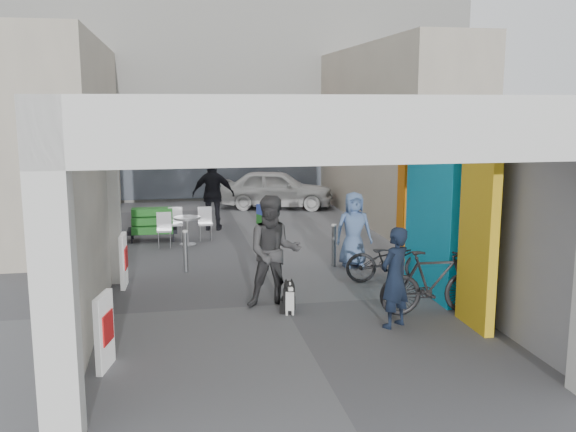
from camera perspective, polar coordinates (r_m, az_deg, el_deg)
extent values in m
plane|color=#55555A|center=(11.09, -0.39, -7.88)|extent=(90.00, 90.00, 0.00)
cube|color=silver|center=(6.69, -20.09, -5.04)|extent=(0.40, 0.40, 3.50)
cube|color=silver|center=(12.54, -15.69, 2.07)|extent=(0.40, 0.40, 3.50)
cube|color=orange|center=(13.40, 10.80, 2.77)|extent=(0.40, 0.40, 3.50)
plane|color=beige|center=(9.60, -17.22, -0.40)|extent=(0.00, 6.40, 6.40)
plane|color=gray|center=(10.70, 16.61, 0.68)|extent=(0.00, 6.40, 6.40)
cube|color=#0C9CCA|center=(11.70, 12.56, -0.09)|extent=(0.15, 2.00, 2.80)
cube|color=gold|center=(10.10, 16.54, -1.88)|extent=(0.15, 1.00, 2.80)
plane|color=#BABBB5|center=(9.56, 0.66, 10.56)|extent=(6.40, 6.40, 0.00)
cube|color=silver|center=(12.57, -2.08, 8.86)|extent=(6.40, 0.30, 0.70)
cube|color=silver|center=(6.60, 5.86, 7.65)|extent=(6.40, 0.30, 0.70)
cube|color=white|center=(12.74, -2.19, 8.66)|extent=(4.20, 0.05, 0.55)
cube|color=silver|center=(24.46, -6.33, 11.43)|extent=(18.00, 4.00, 8.00)
cube|color=#515966|center=(22.54, -5.78, 3.91)|extent=(16.20, 0.06, 1.80)
cube|color=white|center=(22.35, -11.04, 8.36)|extent=(2.60, 0.06, 0.50)
cube|color=red|center=(22.60, -2.03, 8.55)|extent=(2.20, 0.06, 0.50)
cube|color=#AEA490|center=(18.10, -19.07, 6.65)|extent=(2.00, 9.00, 5.00)
cube|color=#AEA490|center=(19.00, 9.08, 7.22)|extent=(2.00, 9.00, 5.00)
cylinder|color=gray|center=(13.20, -9.09, -3.14)|extent=(0.09, 0.09, 0.85)
cylinder|color=gray|center=(13.22, -1.90, -3.04)|extent=(0.09, 0.09, 0.83)
cylinder|color=gray|center=(13.52, 4.09, -2.65)|extent=(0.09, 0.09, 0.88)
cube|color=white|center=(8.74, -16.01, -9.85)|extent=(0.20, 0.55, 1.00)
cube|color=red|center=(8.72, -15.77, -9.54)|extent=(0.13, 0.38, 0.40)
cube|color=white|center=(12.38, -14.41, -3.87)|extent=(0.11, 0.55, 1.00)
cube|color=red|center=(12.37, -14.24, -3.64)|extent=(0.06, 0.39, 0.40)
cylinder|color=#96959A|center=(15.72, -8.92, -1.35)|extent=(0.05, 0.05, 0.66)
cylinder|color=#96959A|center=(15.78, -8.89, -2.49)|extent=(0.40, 0.40, 0.02)
cylinder|color=#96959A|center=(15.65, -8.96, -0.17)|extent=(0.64, 0.64, 0.05)
cube|color=#96959A|center=(15.56, -10.91, -2.00)|extent=(0.35, 0.35, 0.41)
cube|color=#96959A|center=(15.64, -10.96, -0.41)|extent=(0.35, 0.05, 0.41)
cube|color=#96959A|center=(16.21, -7.34, -1.41)|extent=(0.35, 0.35, 0.41)
cube|color=#96959A|center=(16.29, -7.41, 0.11)|extent=(0.35, 0.05, 0.41)
cube|color=#96959A|center=(16.27, -9.94, -1.43)|extent=(0.35, 0.35, 0.41)
cube|color=#96959A|center=(16.36, -9.99, 0.08)|extent=(0.35, 0.05, 0.41)
cube|color=black|center=(16.39, -11.93, -1.61)|extent=(1.21, 0.60, 0.30)
cube|color=#1A5919|center=(16.21, -11.96, -1.20)|extent=(1.01, 0.35, 0.18)
cube|color=#1A5919|center=(16.32, -11.97, -0.40)|extent=(1.01, 0.35, 0.18)
cube|color=#1A5919|center=(16.44, -11.99, 0.38)|extent=(1.01, 0.35, 0.18)
cube|color=#1A5919|center=(18.22, -1.95, -0.25)|extent=(0.55, 0.49, 0.28)
cube|color=#293C99|center=(18.17, -1.96, 0.61)|extent=(0.55, 0.49, 0.28)
cube|color=black|center=(10.70, -0.03, -7.93)|extent=(0.22, 0.30, 0.22)
cube|color=black|center=(10.54, 0.09, -7.27)|extent=(0.18, 0.15, 0.33)
cube|color=silver|center=(10.47, 0.18, -7.60)|extent=(0.14, 0.03, 0.31)
cylinder|color=silver|center=(10.51, -0.12, -8.16)|extent=(0.04, 0.04, 0.26)
cylinder|color=silver|center=(10.53, 0.43, -8.13)|extent=(0.04, 0.04, 0.26)
sphere|color=black|center=(10.46, 0.11, -6.24)|extent=(0.18, 0.18, 0.18)
cube|color=silver|center=(10.38, 0.20, -6.48)|extent=(0.07, 0.11, 0.06)
cone|color=black|center=(10.46, -0.18, -5.76)|extent=(0.06, 0.06, 0.07)
cone|color=black|center=(10.48, 0.32, -5.73)|extent=(0.06, 0.06, 0.07)
imported|color=black|center=(9.96, 9.47, -5.41)|extent=(0.68, 0.62, 1.57)
imported|color=#363538|center=(10.72, -1.27, -3.23)|extent=(0.99, 0.80, 1.90)
imported|color=#5573A6|center=(13.48, 5.86, -1.20)|extent=(0.77, 0.50, 1.58)
imported|color=black|center=(17.32, -6.66, 1.91)|extent=(1.21, 0.70, 1.93)
imported|color=black|center=(12.45, 9.11, -3.84)|extent=(1.79, 0.87, 0.90)
imported|color=black|center=(10.72, 12.77, -5.78)|extent=(1.80, 0.58, 1.07)
imported|color=silver|center=(20.89, -1.05, 2.44)|extent=(3.92, 2.36, 1.25)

